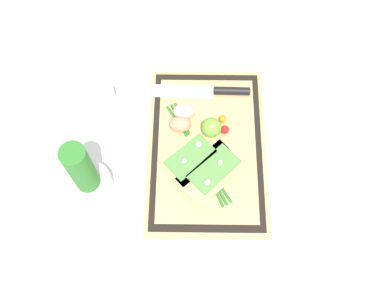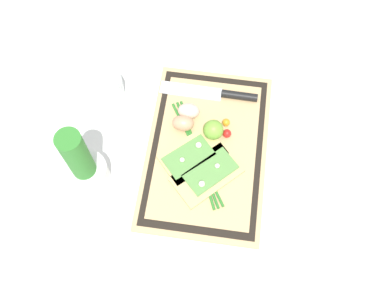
% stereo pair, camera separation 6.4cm
% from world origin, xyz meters
% --- Properties ---
extents(ground_plane, '(6.00, 6.00, 0.00)m').
position_xyz_m(ground_plane, '(0.00, 0.00, 0.00)').
color(ground_plane, silver).
extents(cutting_board, '(0.49, 0.32, 0.02)m').
position_xyz_m(cutting_board, '(0.00, 0.00, 0.01)').
color(cutting_board, tan).
rests_on(cutting_board, ground_plane).
extents(pizza_slice_near, '(0.19, 0.19, 0.02)m').
position_xyz_m(pizza_slice_near, '(-0.07, -0.01, 0.02)').
color(pizza_slice_near, tan).
rests_on(pizza_slice_near, cutting_board).
extents(pizza_slice_far, '(0.18, 0.19, 0.02)m').
position_xyz_m(pizza_slice_far, '(-0.03, 0.04, 0.02)').
color(pizza_slice_far, tan).
rests_on(pizza_slice_far, cutting_board).
extents(knife, '(0.04, 0.27, 0.02)m').
position_xyz_m(knife, '(0.17, -0.03, 0.02)').
color(knife, silver).
rests_on(knife, cutting_board).
extents(egg_brown, '(0.04, 0.06, 0.04)m').
position_xyz_m(egg_brown, '(0.06, 0.07, 0.04)').
color(egg_brown, tan).
rests_on(egg_brown, cutting_board).
extents(egg_pink, '(0.04, 0.06, 0.04)m').
position_xyz_m(egg_pink, '(0.09, 0.06, 0.04)').
color(egg_pink, beige).
rests_on(egg_pink, cutting_board).
extents(lime, '(0.05, 0.05, 0.05)m').
position_xyz_m(lime, '(0.04, -0.01, 0.04)').
color(lime, '#70A838').
rests_on(lime, cutting_board).
extents(cherry_tomato_red, '(0.02, 0.02, 0.02)m').
position_xyz_m(cherry_tomato_red, '(0.05, -0.05, 0.03)').
color(cherry_tomato_red, red).
rests_on(cherry_tomato_red, cutting_board).
extents(cherry_tomato_yellow, '(0.02, 0.02, 0.02)m').
position_xyz_m(cherry_tomato_yellow, '(0.08, -0.04, 0.03)').
color(cherry_tomato_yellow, orange).
rests_on(cherry_tomato_yellow, cutting_board).
extents(scallion_bunch, '(0.30, 0.18, 0.01)m').
position_xyz_m(scallion_bunch, '(-0.02, 0.02, 0.02)').
color(scallion_bunch, '#2D7528').
rests_on(scallion_bunch, cutting_board).
extents(herb_pot, '(0.11, 0.11, 0.24)m').
position_xyz_m(herb_pot, '(-0.12, 0.29, 0.08)').
color(herb_pot, white).
rests_on(herb_pot, ground_plane).
extents(sauce_jar, '(0.08, 0.08, 0.09)m').
position_xyz_m(sauce_jar, '(0.13, 0.29, 0.04)').
color(sauce_jar, silver).
rests_on(sauce_jar, ground_plane).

